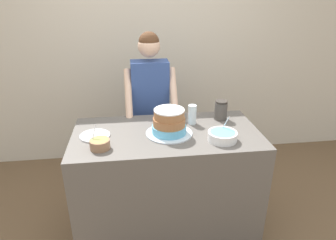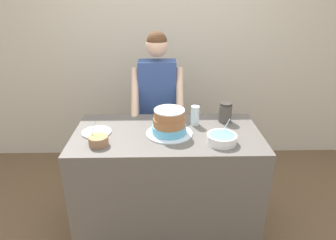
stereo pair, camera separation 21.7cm
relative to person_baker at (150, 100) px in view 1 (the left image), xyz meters
name	(u,v)px [view 1 (the left image)]	position (x,y,z in m)	size (l,w,h in m)	color
wall_back	(151,50)	(0.08, 0.80, 0.31)	(10.00, 0.05, 2.60)	beige
counter	(167,184)	(0.08, -0.58, -0.52)	(1.41, 0.72, 0.94)	#5B5651
person_baker	(150,100)	(0.00, 0.00, 0.00)	(0.45, 0.44, 1.60)	#2D2D38
cake	(169,123)	(0.09, -0.60, 0.04)	(0.35, 0.35, 0.20)	silver
frosting_bowl_blue	(222,136)	(0.45, -0.75, -0.02)	(0.21, 0.21, 0.16)	white
frosting_bowl_olive	(100,144)	(-0.40, -0.76, -0.02)	(0.14, 0.14, 0.16)	#936B4C
drinking_glass	(192,115)	(0.30, -0.44, 0.03)	(0.07, 0.07, 0.16)	silver
ceramic_plate	(95,136)	(-0.45, -0.57, -0.05)	(0.22, 0.22, 0.01)	silver
stoneware_jar	(221,110)	(0.55, -0.38, 0.03)	(0.10, 0.10, 0.16)	#4C4742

